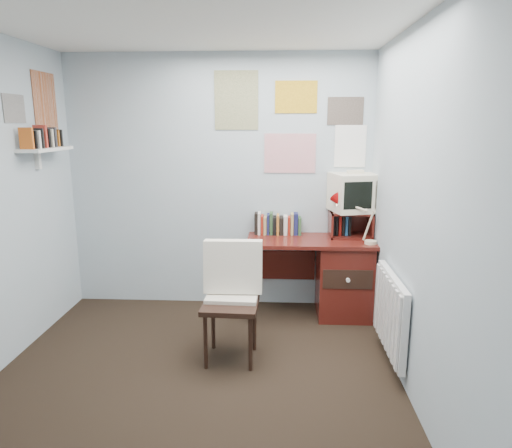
{
  "coord_description": "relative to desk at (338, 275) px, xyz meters",
  "views": [
    {
      "loc": [
        0.59,
        -2.75,
        1.84
      ],
      "look_at": [
        0.41,
        1.0,
        1.01
      ],
      "focal_mm": 32.0,
      "sensor_mm": 36.0,
      "label": 1
    }
  ],
  "objects": [
    {
      "name": "ground",
      "position": [
        -1.17,
        -1.48,
        -0.41
      ],
      "size": [
        3.5,
        3.5,
        0.0
      ],
      "primitive_type": "plane",
      "color": "black",
      "rests_on": "ground"
    },
    {
      "name": "back_wall",
      "position": [
        -1.17,
        0.27,
        0.84
      ],
      "size": [
        3.0,
        0.02,
        2.5
      ],
      "primitive_type": "cube",
      "color": "#ABB7C4",
      "rests_on": "ground"
    },
    {
      "name": "right_wall",
      "position": [
        0.33,
        -1.48,
        0.84
      ],
      "size": [
        0.02,
        3.5,
        2.5
      ],
      "primitive_type": "cube",
      "color": "#ABB7C4",
      "rests_on": "ground"
    },
    {
      "name": "ceiling",
      "position": [
        -1.17,
        -1.48,
        2.09
      ],
      "size": [
        3.0,
        3.5,
        0.02
      ],
      "primitive_type": "cube",
      "color": "white",
      "rests_on": "back_wall"
    },
    {
      "name": "desk",
      "position": [
        0.0,
        0.0,
        0.0
      ],
      "size": [
        1.2,
        0.55,
        0.76
      ],
      "color": "#521812",
      "rests_on": "ground"
    },
    {
      "name": "desk_chair",
      "position": [
        -0.94,
        -0.92,
        0.05
      ],
      "size": [
        0.48,
        0.46,
        0.91
      ],
      "primitive_type": "cube",
      "rotation": [
        0.0,
        0.0,
        -0.04
      ],
      "color": "black",
      "rests_on": "ground"
    },
    {
      "name": "desk_lamp",
      "position": [
        0.27,
        -0.15,
        0.55
      ],
      "size": [
        0.3,
        0.26,
        0.4
      ],
      "primitive_type": "cube",
      "rotation": [
        0.0,
        0.0,
        0.09
      ],
      "color": "#AA0B0C",
      "rests_on": "desk"
    },
    {
      "name": "tv_riser",
      "position": [
        0.12,
        0.11,
        0.48
      ],
      "size": [
        0.4,
        0.3,
        0.25
      ],
      "primitive_type": "cube",
      "color": "#521812",
      "rests_on": "desk"
    },
    {
      "name": "crt_tv",
      "position": [
        0.15,
        0.13,
        0.8
      ],
      "size": [
        0.5,
        0.48,
        0.4
      ],
      "primitive_type": "cube",
      "rotation": [
        0.0,
        0.0,
        0.26
      ],
      "color": "beige",
      "rests_on": "tv_riser"
    },
    {
      "name": "book_row",
      "position": [
        -0.51,
        0.18,
        0.46
      ],
      "size": [
        0.6,
        0.14,
        0.22
      ],
      "primitive_type": "cube",
      "color": "#521812",
      "rests_on": "desk"
    },
    {
      "name": "radiator",
      "position": [
        0.29,
        -0.93,
        0.01
      ],
      "size": [
        0.09,
        0.8,
        0.6
      ],
      "primitive_type": "cube",
      "color": "white",
      "rests_on": "right_wall"
    },
    {
      "name": "wall_shelf",
      "position": [
        -2.57,
        -0.38,
        1.21
      ],
      "size": [
        0.2,
        0.62,
        0.24
      ],
      "primitive_type": "cube",
      "color": "white",
      "rests_on": "left_wall"
    },
    {
      "name": "posters_back",
      "position": [
        -0.47,
        0.26,
        1.44
      ],
      "size": [
        1.2,
        0.01,
        0.9
      ],
      "primitive_type": "cube",
      "color": "white",
      "rests_on": "back_wall"
    },
    {
      "name": "posters_left",
      "position": [
        -2.67,
        -0.38,
        1.59
      ],
      "size": [
        0.01,
        0.7,
        0.6
      ],
      "primitive_type": "cube",
      "color": "white",
      "rests_on": "left_wall"
    }
  ]
}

